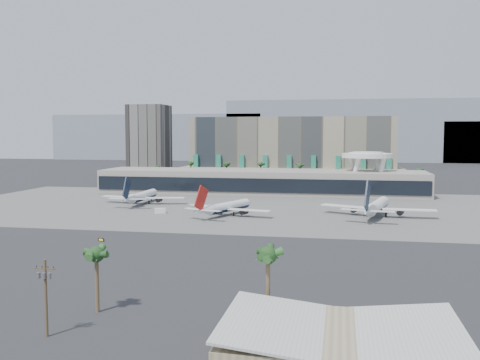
% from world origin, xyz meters
% --- Properties ---
extents(ground, '(900.00, 900.00, 0.00)m').
position_xyz_m(ground, '(0.00, 0.00, 0.00)').
color(ground, '#232326').
rests_on(ground, ground).
extents(apron_pad, '(260.00, 130.00, 0.06)m').
position_xyz_m(apron_pad, '(0.00, 55.00, 0.03)').
color(apron_pad, '#5B5B59').
rests_on(apron_pad, ground).
extents(mountain_ridge, '(680.00, 60.00, 70.00)m').
position_xyz_m(mountain_ridge, '(27.88, 470.00, 29.89)').
color(mountain_ridge, gray).
rests_on(mountain_ridge, ground).
extents(hotel, '(140.00, 30.00, 42.00)m').
position_xyz_m(hotel, '(10.00, 174.41, 16.81)').
color(hotel, tan).
rests_on(hotel, ground).
extents(office_tower, '(30.00, 30.00, 52.00)m').
position_xyz_m(office_tower, '(-95.00, 200.00, 22.94)').
color(office_tower, black).
rests_on(office_tower, ground).
extents(terminal, '(170.00, 32.50, 14.50)m').
position_xyz_m(terminal, '(0.00, 109.84, 6.52)').
color(terminal, '#ADA398').
rests_on(terminal, ground).
extents(saucer_structure, '(26.00, 26.00, 21.89)m').
position_xyz_m(saucer_structure, '(55.00, 116.00, 18.45)').
color(saucer_structure, white).
rests_on(saucer_structure, ground).
extents(palm_row, '(157.80, 2.80, 13.10)m').
position_xyz_m(palm_row, '(7.00, 145.00, 10.50)').
color(palm_row, brown).
rests_on(palm_row, ground).
extents(hangar_right, '(30.55, 20.60, 6.89)m').
position_xyz_m(hangar_right, '(42.00, -100.00, 2.95)').
color(hangar_right, gray).
rests_on(hangar_right, ground).
extents(utility_pole, '(3.20, 0.85, 12.00)m').
position_xyz_m(utility_pole, '(-2.00, -96.09, 7.14)').
color(utility_pole, '#4C3826').
rests_on(utility_pole, ground).
extents(airliner_left, '(38.70, 39.79, 13.75)m').
position_xyz_m(airliner_left, '(-45.29, 55.39, 3.47)').
color(airliner_left, white).
rests_on(airliner_left, ground).
extents(airliner_centre, '(34.54, 35.61, 13.02)m').
position_xyz_m(airliner_centre, '(-1.05, 29.25, 3.28)').
color(airliner_centre, white).
rests_on(airliner_centre, ground).
extents(airliner_right, '(42.32, 43.96, 15.41)m').
position_xyz_m(airliner_right, '(55.07, 36.49, 3.89)').
color(airliner_right, white).
rests_on(airliner_right, ground).
extents(service_vehicle_a, '(4.64, 3.45, 2.04)m').
position_xyz_m(service_vehicle_a, '(-27.74, 29.58, 1.02)').
color(service_vehicle_a, white).
rests_on(service_vehicle_a, ground).
extents(service_vehicle_b, '(4.12, 2.61, 2.02)m').
position_xyz_m(service_vehicle_b, '(-8.09, 32.52, 1.01)').
color(service_vehicle_b, silver).
rests_on(service_vehicle_b, ground).
extents(taxiway_sign, '(2.03, 0.81, 0.92)m').
position_xyz_m(taxiway_sign, '(-26.19, -26.11, 0.46)').
color(taxiway_sign, black).
rests_on(taxiway_sign, ground).
extents(near_palm_a, '(6.00, 6.00, 11.62)m').
position_xyz_m(near_palm_a, '(0.51, -83.96, 8.79)').
color(near_palm_a, brown).
rests_on(near_palm_a, ground).
extents(near_palm_b, '(6.00, 6.00, 13.52)m').
position_xyz_m(near_palm_b, '(30.86, -87.30, 10.64)').
color(near_palm_b, brown).
rests_on(near_palm_b, ground).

